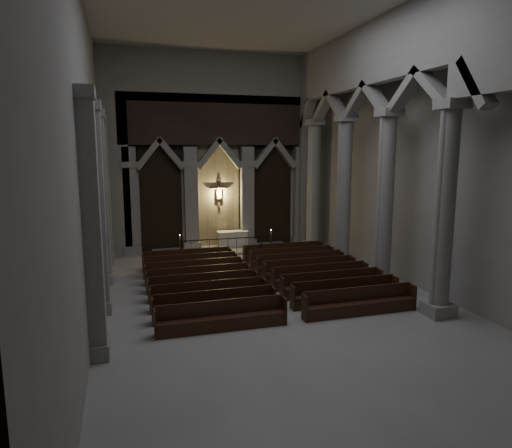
# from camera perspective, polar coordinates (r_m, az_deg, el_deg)

# --- Properties ---
(room) EXTENTS (24.00, 24.10, 12.00)m
(room) POSITION_cam_1_polar(r_m,az_deg,el_deg) (17.51, 3.25, 13.66)
(room) COLOR #A4A19B
(room) RESTS_ON ground
(sanctuary_wall) EXTENTS (14.00, 0.77, 12.00)m
(sanctuary_wall) POSITION_cam_1_polar(r_m,az_deg,el_deg) (28.59, -4.68, 10.05)
(sanctuary_wall) COLOR gray
(sanctuary_wall) RESTS_ON ground
(right_arcade) EXTENTS (1.00, 24.00, 12.00)m
(right_arcade) POSITION_cam_1_polar(r_m,az_deg,el_deg) (21.15, 16.55, 13.19)
(right_arcade) COLOR gray
(right_arcade) RESTS_ON ground
(left_pilasters) EXTENTS (0.60, 13.00, 8.03)m
(left_pilasters) POSITION_cam_1_polar(r_m,az_deg,el_deg) (20.12, -18.86, 2.09)
(left_pilasters) COLOR gray
(left_pilasters) RESTS_ON ground
(sanctuary_step) EXTENTS (8.50, 2.60, 0.15)m
(sanctuary_step) POSITION_cam_1_polar(r_m,az_deg,el_deg) (28.37, -4.11, -3.26)
(sanctuary_step) COLOR gray
(sanctuary_step) RESTS_ON ground
(altar) EXTENTS (1.93, 0.77, 0.98)m
(altar) POSITION_cam_1_polar(r_m,az_deg,el_deg) (28.93, -2.94, -1.84)
(altar) COLOR silver
(altar) RESTS_ON sanctuary_step
(altar_rail) EXTENTS (5.55, 0.09, 1.09)m
(altar_rail) POSITION_cam_1_polar(r_m,az_deg,el_deg) (27.04, -3.56, -2.48)
(altar_rail) COLOR black
(altar_rail) RESTS_ON ground
(candle_stand_left) EXTENTS (0.24, 0.24, 1.43)m
(candle_stand_left) POSITION_cam_1_polar(r_m,az_deg,el_deg) (26.59, -9.45, -3.54)
(candle_stand_left) COLOR #AF8D35
(candle_stand_left) RESTS_ON ground
(candle_stand_right) EXTENTS (0.25, 0.25, 1.49)m
(candle_stand_right) POSITION_cam_1_polar(r_m,az_deg,el_deg) (27.57, 1.89, -2.91)
(candle_stand_right) COLOR #AF8D35
(candle_stand_right) RESTS_ON ground
(pews) EXTENTS (10.07, 9.07, 1.04)m
(pews) POSITION_cam_1_polar(r_m,az_deg,el_deg) (20.96, 0.51, -7.10)
(pews) COLOR black
(pews) RESTS_ON ground
(worshipper) EXTENTS (0.55, 0.45, 1.31)m
(worshipper) POSITION_cam_1_polar(r_m,az_deg,el_deg) (24.47, 0.65, -3.91)
(worshipper) COLOR black
(worshipper) RESTS_ON ground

